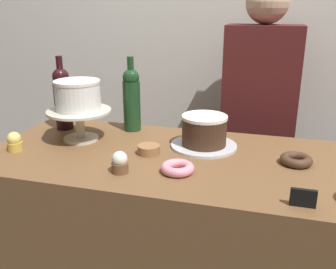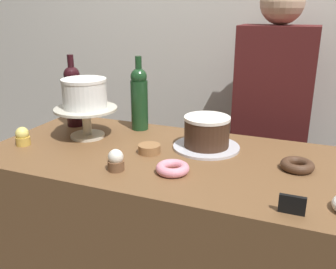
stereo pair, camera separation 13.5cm
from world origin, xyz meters
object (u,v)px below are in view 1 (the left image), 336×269
Objects in this scene: white_layer_cake at (78,95)px; cookie_stack at (149,150)px; cake_stand_pedestal at (80,119)px; price_sign_chalkboard at (303,198)px; cupcake_lemon at (15,142)px; cupcake_vanilla at (120,163)px; chocolate_round_cake at (204,130)px; barista_figure at (256,137)px; donut_chocolate at (296,160)px; wine_bottle_green at (132,98)px; donut_pink at (178,168)px; wine_bottle_dark_red at (63,97)px.

white_layer_cake is 0.37m from cookie_stack.
price_sign_chalkboard is (0.85, -0.33, -0.06)m from cake_stand_pedestal.
cake_stand_pedestal reaches higher than cupcake_lemon.
cake_stand_pedestal is at bearing 137.81° from cupcake_vanilla.
cookie_stack is at bearing 154.34° from price_sign_chalkboard.
cupcake_vanilla is 0.47m from cupcake_lemon.
cupcake_lemon is at bearing -135.73° from white_layer_cake.
chocolate_round_cake is 0.11× the size of barista_figure.
chocolate_round_cake is 0.23m from cookie_stack.
cupcake_lemon is 0.51m from cookie_stack.
cupcake_lemon is at bearing -139.02° from barista_figure.
chocolate_round_cake reaches higher than cupcake_lemon.
donut_chocolate is at bearing 8.55° from cupcake_lemon.
cake_stand_pedestal is 2.32× the size of donut_chocolate.
price_sign_chalkboard is (0.69, -0.51, -0.12)m from wine_bottle_green.
wine_bottle_green is at bearing 122.58° from cookie_stack.
cupcake_lemon is at bearing 177.74° from donut_pink.
cookie_stack is (0.32, -0.07, -0.17)m from white_layer_cake.
wine_bottle_green is 0.71m from barista_figure.
chocolate_round_cake reaches higher than cupcake_vanilla.
cupcake_vanilla is at bearing -74.22° from wine_bottle_green.
cookie_stack is at bearing -12.55° from white_layer_cake.
donut_chocolate is (0.57, 0.23, -0.02)m from cupcake_vanilla.
cupcake_lemon is 0.05× the size of barista_figure.
cake_stand_pedestal is at bearing 167.45° from cookie_stack.
wine_bottle_green is at bearing 46.72° from cupcake_lemon.
barista_figure is at bearing 40.98° from cupcake_lemon.
barista_figure is (0.37, 0.65, -0.13)m from cookie_stack.
cake_stand_pedestal is 0.34m from cookie_stack.
barista_figure is (0.18, 0.52, -0.19)m from chocolate_round_cake.
donut_pink is at bearing -154.69° from donut_chocolate.
cake_stand_pedestal is 0.92m from barista_figure.
white_layer_cake is at bearing -173.45° from chocolate_round_cake.
wine_bottle_green is at bearing 163.30° from donut_chocolate.
cookie_stack is (0.16, -0.25, -0.13)m from wine_bottle_green.
white_layer_cake is at bearing 44.27° from cupcake_lemon.
price_sign_chalkboard is (0.00, -0.30, 0.01)m from donut_chocolate.
cake_stand_pedestal reaches higher than cupcake_vanilla.
cookie_stack is 0.05× the size of barista_figure.
cupcake_lemon is (-0.69, -0.24, -0.03)m from chocolate_round_cake.
donut_chocolate is (0.85, -0.02, -0.17)m from white_layer_cake.
donut_pink is at bearing -51.53° from wine_bottle_green.
donut_chocolate is (0.99, -0.14, -0.13)m from wine_bottle_dark_red.
price_sign_chalkboard is (1.03, -0.15, -0.01)m from cupcake_lemon.
white_layer_cake reaches higher than price_sign_chalkboard.
donut_pink is 1.00× the size of donut_chocolate.
chocolate_round_cake is 2.53× the size of price_sign_chalkboard.
wine_bottle_green reaches higher than cookie_stack.
price_sign_chalkboard is at bearing -79.86° from barista_figure.
cupcake_vanilla is 0.66× the size of donut_pink.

